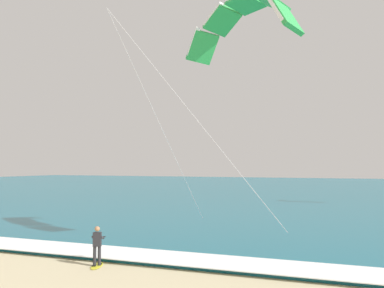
{
  "coord_description": "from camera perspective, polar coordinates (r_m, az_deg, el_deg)",
  "views": [
    {
      "loc": [
        13.2,
        -5.46,
        4.34
      ],
      "look_at": [
        4.24,
        15.89,
        5.35
      ],
      "focal_mm": 42.78,
      "sensor_mm": 36.0,
      "label": 1
    }
  ],
  "objects": [
    {
      "name": "surfboard",
      "position": [
        20.39,
        -11.77,
        -14.65
      ],
      "size": [
        0.92,
        1.46,
        0.09
      ],
      "color": "yellow",
      "rests_on": "ground"
    },
    {
      "name": "kitesurfer",
      "position": [
        20.23,
        -11.73,
        -12.11
      ],
      "size": [
        0.64,
        0.64,
        1.69
      ],
      "color": "#232328",
      "rests_on": "ground"
    },
    {
      "name": "sea",
      "position": [
        78.59,
        13.13,
        -5.52
      ],
      "size": [
        200.0,
        120.0,
        0.2
      ],
      "primitive_type": "cube",
      "color": "#146075",
      "rests_on": "ground"
    },
    {
      "name": "surf_foam",
      "position": [
        22.98,
        -13.07,
        -12.75
      ],
      "size": [
        200.0,
        2.7,
        0.04
      ],
      "primitive_type": "cube",
      "color": "white",
      "rests_on": "sea"
    },
    {
      "name": "kite_primary",
      "position": [
        25.25,
        6.18,
        15.32
      ],
      "size": [
        7.86,
        8.92,
        12.08
      ],
      "color": "green"
    }
  ]
}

